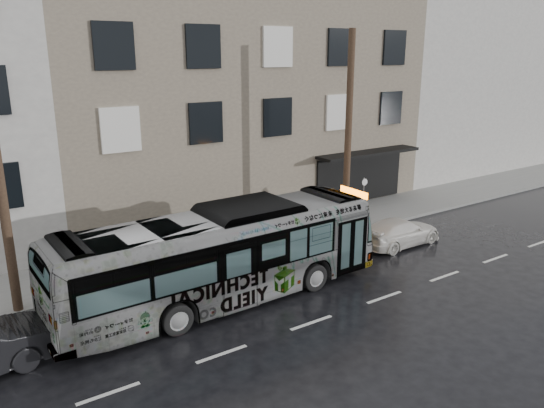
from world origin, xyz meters
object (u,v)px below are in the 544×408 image
(utility_pole_front, at_px, (348,135))
(sign_post, at_px, (363,203))
(bus, at_px, (221,256))
(white_sedan, at_px, (399,232))

(utility_pole_front, xyz_separation_m, sign_post, (1.10, 0.00, -3.30))
(utility_pole_front, distance_m, bus, 9.07)
(utility_pole_front, relative_size, bus, 0.77)
(bus, height_order, white_sedan, bus)
(sign_post, bearing_deg, utility_pole_front, 180.00)
(utility_pole_front, distance_m, white_sedan, 4.83)
(sign_post, bearing_deg, bus, -162.66)
(utility_pole_front, xyz_separation_m, bus, (-8.05, -2.86, -3.03))
(sign_post, height_order, bus, bus)
(white_sedan, bearing_deg, utility_pole_front, 21.25)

